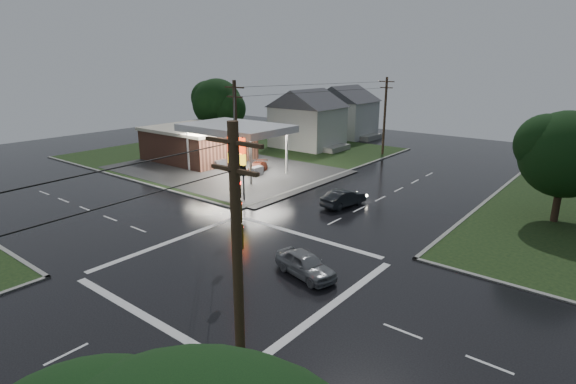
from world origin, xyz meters
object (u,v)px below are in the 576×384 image
Objects in this scene: car_pump at (257,168)px; utility_pole_n at (385,115)px; house_near at (308,118)px; utility_pole_se at (238,292)px; gas_station at (203,142)px; car_north at (344,198)px; house_far at (345,111)px; car_crossing at (305,264)px; pylon_sign at (237,157)px; tree_nw_behind at (218,104)px; tree_ne_near at (567,155)px; utility_pole_nw at (236,142)px.

utility_pole_n is at bearing 46.14° from car_pump.
utility_pole_n is at bearing 9.91° from house_near.
utility_pole_se is 51.16m from utility_pole_n.
gas_station is 5.73× the size of car_north.
house_far reaches higher than car_pump.
car_north is 1.04× the size of car_crossing.
house_far reaches higher than pylon_sign.
utility_pole_n is at bearing -38.77° from house_far.
car_pump is (5.93, -28.75, -3.80)m from house_far.
gas_station is 24.63m from car_north.
tree_nw_behind is (-11.89, -18.01, 1.77)m from house_far.
car_crossing is (-10.33, -20.18, -4.81)m from tree_ne_near.
gas_station is 17.81m from pylon_sign.
car_north is at bearing 26.44° from pylon_sign.
utility_pole_se reaches higher than car_north.
tree_ne_near is at bearing 25.01° from pylon_sign.
car_pump is at bearing 131.59° from utility_pole_se.
car_pump is at bearing -2.65° from gas_station.
utility_pole_nw is 2.61× the size of car_pump.
utility_pole_se reaches higher than tree_ne_near.
utility_pole_se is at bearing -61.32° from house_far.
house_far is (3.73, 28.30, 1.86)m from gas_station.
utility_pole_n is at bearing 90.00° from utility_pole_nw.
utility_pole_se reaches higher than car_pump.
house_near is at bearing 123.79° from utility_pole_se.
utility_pole_n reaches higher than car_pump.
car_pump is at bearing -6.98° from car_north.
car_crossing is (13.32, -7.69, -4.97)m from utility_pole_nw.
car_pump is (-19.84, 17.44, -0.14)m from car_crossing.
car_pump is at bearing 123.78° from utility_pole_nw.
car_crossing is at bearing -31.24° from gas_station.
tree_nw_behind reaches higher than car_north.
car_crossing reaches higher than car_pump.
car_crossing is (5.40, -13.12, -0.01)m from car_north.
tree_ne_near is at bearing -35.77° from house_far.
house_near reaches higher than car_north.
car_north is at bearing -41.33° from car_pump.
tree_ne_near is (35.09, -14.01, 1.16)m from house_near.
house_near is 37.80m from tree_ne_near.
utility_pole_se is 27.29m from car_north.
car_north is at bearing 36.48° from car_crossing.
utility_pole_nw is at bearing -80.90° from car_pump.
tree_nw_behind is 21.54m from car_pump.
utility_pole_n is (1.00, 27.50, 1.46)m from pylon_sign.
house_near reaches higher than gas_station.
tree_nw_behind reaches higher than tree_ne_near.
gas_station reaches higher than car_crossing.
gas_station is at bearing 147.77° from utility_pole_nw.
car_pump is (-14.44, 4.32, -0.14)m from car_north.
utility_pole_nw reaches higher than tree_nw_behind.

